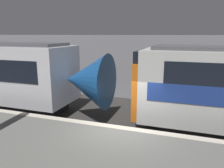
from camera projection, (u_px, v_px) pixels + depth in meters
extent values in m
plane|color=#33302D|center=(121.00, 154.00, 8.05)|extent=(120.00, 120.00, 0.00)
cube|color=beige|center=(120.00, 127.00, 7.66)|extent=(40.00, 0.30, 0.01)
cube|color=#939399|center=(152.00, 69.00, 14.10)|extent=(50.00, 0.15, 4.25)
cone|color=#195199|center=(87.00, 80.00, 10.80)|extent=(2.20, 2.74, 2.74)
sphere|color=#F2EFCC|center=(105.00, 91.00, 10.60)|extent=(0.20, 0.20, 0.20)
cube|color=orange|center=(141.00, 86.00, 9.96)|extent=(0.25, 2.82, 2.38)
cube|color=black|center=(142.00, 60.00, 9.70)|extent=(0.25, 2.53, 0.95)
sphere|color=#EA4C42|center=(135.00, 99.00, 9.51)|extent=(0.18, 0.18, 0.18)
sphere|color=#EA4C42|center=(141.00, 91.00, 10.70)|extent=(0.18, 0.18, 0.18)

